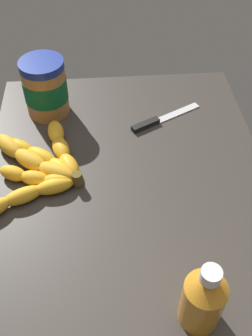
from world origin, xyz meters
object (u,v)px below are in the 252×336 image
banana_bunch (39,165)px  honey_bottle (203,298)px  peanut_butter_jar (45,88)px  butter_knife (160,119)px

banana_bunch → honey_bottle: 41.91cm
honey_bottle → banana_bunch: bearing=38.9°
banana_bunch → peanut_butter_jar: peanut_butter_jar is taller
honey_bottle → butter_knife: (46.39, -0.63, -5.70)cm
banana_bunch → butter_knife: (13.94, -26.77, -1.20)cm
honey_bottle → butter_knife: size_ratio=0.79×
honey_bottle → butter_knife: 46.74cm
peanut_butter_jar → butter_knife: bearing=-102.4°
peanut_butter_jar → banana_bunch: bearing=177.7°
peanut_butter_jar → honey_bottle: 57.94cm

